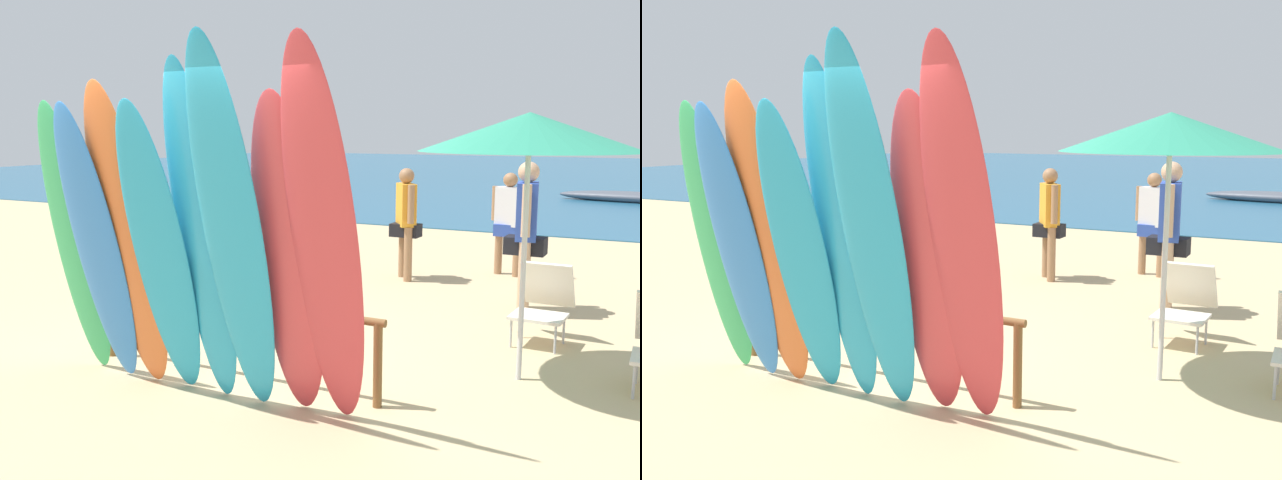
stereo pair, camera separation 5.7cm
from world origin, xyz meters
TOP-DOWN VIEW (x-y plane):
  - ground at (0.00, 14.00)m, footprint 60.00×60.00m
  - ocean_water at (0.00, 29.51)m, footprint 60.00×40.00m
  - surfboard_rack at (0.00, 0.00)m, footprint 2.82×0.07m
  - surfboard_green_0 at (-1.22, -0.50)m, footprint 0.56×0.60m
  - surfboard_blue_1 at (-0.85, -0.62)m, footprint 0.55×0.70m
  - surfboard_orange_2 at (-0.54, -0.60)m, footprint 0.59×0.66m
  - surfboard_teal_3 at (-0.18, -0.65)m, footprint 0.53×0.79m
  - surfboard_teal_4 at (0.17, -0.59)m, footprint 0.50×0.61m
  - surfboard_teal_5 at (0.54, -0.71)m, footprint 0.50×0.82m
  - surfboard_red_6 at (0.88, -0.53)m, footprint 0.55×0.64m
  - surfboard_red_7 at (1.20, -0.60)m, footprint 0.55×0.75m
  - beachgoer_strolling at (-0.15, 4.50)m, footprint 0.41×0.50m
  - beachgoer_midbeach at (1.07, 5.44)m, footprint 0.54×0.29m
  - beachgoer_photographing at (1.72, 3.46)m, footprint 0.45×0.65m
  - beach_chair_blue at (2.14, 2.36)m, footprint 0.53×0.77m
  - beach_umbrella at (2.17, 1.12)m, footprint 1.80×1.80m
  - distant_boat at (1.94, 17.23)m, footprint 4.30×1.32m

SIDE VIEW (x-z plane):
  - ground at x=0.00m, z-range 0.00..0.00m
  - ocean_water at x=0.00m, z-range 0.00..0.02m
  - distant_boat at x=1.94m, z-range -0.02..0.32m
  - beach_chair_blue at x=2.14m, z-range 0.03..0.82m
  - surfboard_rack at x=0.00m, z-range 0.19..0.89m
  - beachgoer_midbeach at x=1.07m, z-range 0.11..1.60m
  - beachgoer_strolling at x=-0.15m, z-range 0.12..1.69m
  - beachgoer_photographing at x=1.72m, z-range 0.13..1.87m
  - surfboard_blue_1 at x=-0.85m, z-range 0.00..2.33m
  - surfboard_teal_3 at x=-0.18m, z-range 0.00..2.33m
  - surfboard_green_0 at x=-1.22m, z-range 0.00..2.34m
  - surfboard_red_6 at x=0.88m, z-range 0.00..2.38m
  - surfboard_orange_2 at x=-0.54m, z-range 0.00..2.48m
  - surfboard_teal_4 at x=0.17m, z-range 0.00..2.62m
  - surfboard_red_7 at x=1.20m, z-range 0.00..2.72m
  - surfboard_teal_5 at x=0.54m, z-range 0.00..2.75m
  - beach_umbrella at x=2.17m, z-range 0.96..3.20m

